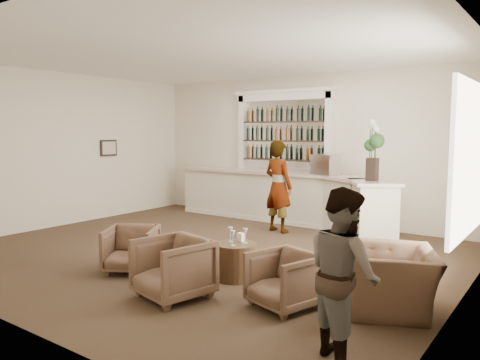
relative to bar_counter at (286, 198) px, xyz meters
The scene contains 19 objects.
ground 3.05m from the bar_counter, 86.88° to the right, with size 8.00×8.00×0.00m, color #4E3B27.
room_shell 2.91m from the bar_counter, 81.89° to the right, with size 8.04×7.02×3.32m.
bar_counter is the anchor object (origin of this frame).
back_bar_alcove 1.55m from the bar_counter, 129.15° to the left, with size 2.64×0.25×3.00m.
cocktail_table 4.13m from the bar_counter, 69.46° to the right, with size 0.59×0.59×0.50m, color brown.
sommelier 1.01m from the bar_counter, 69.30° to the right, with size 0.68×0.45×1.86m, color gray.
guest 6.24m from the bar_counter, 55.12° to the right, with size 0.76×0.59×1.56m, color gray.
armchair_left 4.48m from the bar_counter, 90.03° to the right, with size 0.71×0.73×0.67m, color brown.
armchair_center 5.08m from the bar_counter, 75.60° to the right, with size 0.80×0.82×0.75m, color brown.
armchair_right 5.07m from the bar_counter, 60.02° to the right, with size 0.70×0.72×0.66m, color brown.
armchair_far 5.15m from the bar_counter, 46.17° to the right, with size 1.08×0.95×0.70m, color brown.
espresso_machine 1.25m from the bar_counter, ahead, with size 0.48×0.41×0.43m, color #ABACB0.
flower_vase 2.54m from the bar_counter, 15.38° to the right, with size 0.29×0.29×1.11m.
wine_glass_bar_left 0.89m from the bar_counter, ahead, with size 0.07×0.07×0.21m, color white, non-canonical shape.
wine_glass_bar_right 1.07m from the bar_counter, ahead, with size 0.07×0.07×0.21m, color white, non-canonical shape.
wine_glass_tbl_a 4.05m from the bar_counter, 70.90° to the right, with size 0.07×0.07×0.21m, color white, non-canonical shape.
wine_glass_tbl_b 4.08m from the bar_counter, 67.75° to the right, with size 0.07×0.07×0.21m, color white, non-canonical shape.
wine_glass_tbl_c 4.25m from the bar_counter, 69.57° to the right, with size 0.07×0.07×0.21m, color white, non-canonical shape.
napkin_holder 3.98m from the bar_counter, 69.02° to the right, with size 0.08×0.08×0.12m, color white.
Camera 1 is at (5.03, -5.98, 2.05)m, focal length 35.00 mm.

